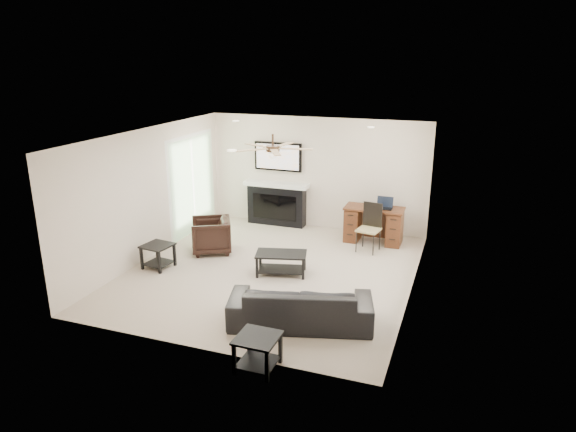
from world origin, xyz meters
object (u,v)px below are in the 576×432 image
Objects in this scene: coffee_table at (281,263)px; desk at (374,225)px; armchair at (211,235)px; fireplace_unit at (276,185)px; sofa at (301,305)px.

coffee_table is 2.54m from desk.
armchair is 3.38m from desk.
fireplace_unit is (0.60, 2.08, 0.61)m from armchair.
sofa is 3.37m from armchair.
sofa is 1.84m from coffee_table.
sofa is at bearing 21.90° from armchair.
fireplace_unit reaches higher than desk.
armchair is 0.63× the size of desk.
desk is at bearing 90.76° from armchair.
desk is (1.25, 2.20, 0.18)m from coffee_table.
fireplace_unit is at bearing 135.44° from armchair.
fireplace_unit is at bearing 169.64° from desk.
sofa is at bearing -75.26° from coffee_table.
desk reaches higher than armchair.
armchair is (-2.60, 2.15, 0.04)m from sofa.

